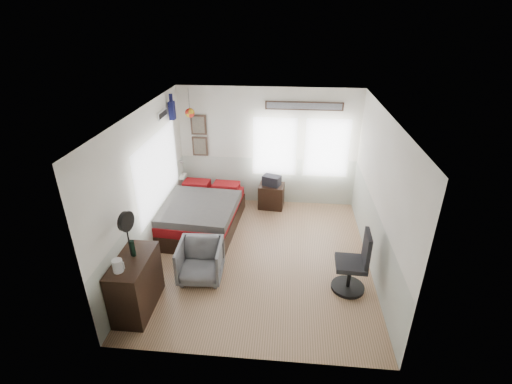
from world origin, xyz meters
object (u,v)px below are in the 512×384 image
task_chair (354,267)px  armchair (200,261)px  dresser (136,284)px  bed (201,214)px  nightstand (271,196)px

task_chair → armchair: bearing=-179.0°
dresser → task_chair: bearing=12.3°
armchair → dresser: bearing=-137.7°
dresser → task_chair: (3.33, 0.72, -0.01)m
bed → dresser: dresser is taller
bed → dresser: 2.43m
nightstand → task_chair: (1.48, -2.71, 0.16)m
dresser → task_chair: 3.41m
bed → task_chair: 3.33m
task_chair → nightstand: bearing=121.1°
dresser → bed: bearing=79.5°
armchair → task_chair: 2.54m
bed → dresser: bearing=-96.2°
bed → nightstand: size_ratio=3.92×
bed → task_chair: (2.89, -1.66, 0.12)m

